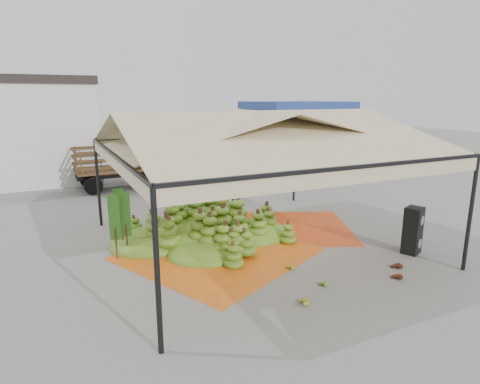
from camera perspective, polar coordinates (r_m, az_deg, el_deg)
name	(u,v)px	position (r m, az deg, el deg)	size (l,w,h in m)	color
ground	(255,244)	(12.36, 2.21, -7.42)	(90.00, 90.00, 0.00)	slate
canopy_tent	(256,136)	(11.61, 2.36, 7.99)	(8.10, 8.10, 4.00)	black
building_tan	(296,132)	(27.97, 7.94, 8.48)	(6.30, 5.30, 4.10)	tan
tarp_left	(218,253)	(11.66, -3.08, -8.71)	(4.64, 4.42, 0.01)	orange
tarp_right	(295,227)	(14.01, 7.86, -4.98)	(3.61, 3.79, 0.01)	#C75512
banana_heap	(207,221)	(12.56, -4.69, -4.07)	(5.90, 4.85, 1.26)	#377017
hand_yellow_a	(301,301)	(9.03, 8.62, -15.07)	(0.46, 0.38, 0.21)	#B89024
hand_yellow_b	(288,267)	(10.64, 6.84, -10.54)	(0.40, 0.33, 0.18)	gold
hand_red_a	(396,277)	(10.72, 21.27, -11.15)	(0.44, 0.36, 0.20)	#592314
hand_red_b	(396,266)	(11.34, 21.28, -9.78)	(0.46, 0.37, 0.21)	#512612
hand_green	(321,284)	(9.90, 11.47, -12.64)	(0.38, 0.31, 0.17)	#4C7F1A
hanging_bunches	(281,153)	(13.09, 5.80, 5.54)	(3.24, 0.24, 0.20)	#3B6E17
speaker_stack	(413,230)	(12.47, 23.35, -5.05)	(0.62, 0.58, 1.36)	black
banana_leaves	(127,255)	(12.01, -15.77, -8.59)	(0.96, 1.36, 3.70)	#29691C
vendor	(172,185)	(16.59, -9.59, 0.94)	(0.64, 0.42, 1.75)	gray
truck_left	(145,160)	(20.77, -13.35, 4.44)	(6.18, 2.28, 2.10)	#453217
truck_right	(297,151)	(22.90, 8.13, 5.81)	(7.14, 4.06, 2.32)	#4B3119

